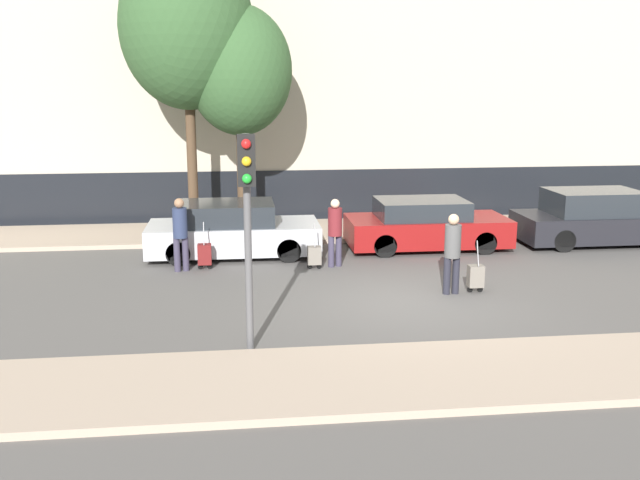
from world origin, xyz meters
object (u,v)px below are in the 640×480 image
Objects in this scene: pedestrian_left at (180,230)px; bare_tree_down_street at (187,28)px; trolley_center at (314,255)px; traffic_light at (247,200)px; pedestrian_center at (335,229)px; pedestrian_right at (452,249)px; bare_tree_near_crossing at (239,71)px; parked_car_2 at (596,219)px; trolley_left at (205,254)px; trolley_right at (476,276)px; parked_car_1 at (425,225)px; parked_car_0 at (232,231)px.

bare_tree_down_street reaches higher than pedestrian_left.
trolley_center is 0.30× the size of traffic_light.
bare_tree_down_street reaches higher than pedestrian_center.
pedestrian_right is 8.41m from bare_tree_near_crossing.
parked_car_2 reaches higher than trolley_left.
pedestrian_center is 1.47× the size of trolley_right.
parked_car_2 is 1.22× the size of traffic_light.
traffic_light is 9.85m from bare_tree_down_street.
parked_car_1 is 8.76m from traffic_light.
parked_car_2 is 2.57× the size of pedestrian_right.
traffic_light is (-4.84, -2.93, 2.22)m from trolley_right.
bare_tree_near_crossing is at bearing 89.99° from traffic_light.
parked_car_2 is 7.69m from pedestrian_center.
pedestrian_left is 6.32m from pedestrian_right.
trolley_left is (-10.63, -1.52, -0.33)m from parked_car_2.
parked_car_1 is at bearing 12.51° from pedestrian_center.
trolley_center is 0.64× the size of pedestrian_right.
pedestrian_left is 1.52× the size of trolley_left.
bare_tree_near_crossing is (0.00, 9.10, 2.08)m from traffic_light.
traffic_light is at bearing -87.41° from parked_car_0.
traffic_light is at bearing -80.15° from trolley_left.
parked_car_0 is 2.54m from trolley_center.
parked_car_0 is 2.86m from pedestrian_center.
bare_tree_near_crossing is (-4.29, 6.23, 3.68)m from pedestrian_right.
trolley_center is 0.97× the size of trolley_right.
traffic_light reaches higher than trolley_center.
pedestrian_right is (2.13, -2.54, 0.04)m from pedestrian_center.
pedestrian_center reaches higher than trolley_left.
trolley_left is 0.18× the size of bare_tree_near_crossing.
trolley_center is at bearing -52.56° from bare_tree_down_street.
pedestrian_right reaches higher than trolley_right.
parked_car_1 is 8.39m from bare_tree_down_street.
bare_tree_near_crossing is (-1.64, 3.87, 4.33)m from trolley_center.
trolley_right is at bearing -37.11° from parked_car_0.
trolley_center is at bearing 72.57° from traffic_light.
bare_tree_down_street is (-6.23, 6.27, 5.46)m from trolley_right.
parked_car_2 is 6.81m from pedestrian_right.
parked_car_0 is at bearing -65.54° from bare_tree_down_street.
pedestrian_left is (-1.19, -1.41, 0.34)m from parked_car_0.
traffic_light reaches higher than pedestrian_center.
pedestrian_center reaches higher than parked_car_0.
parked_car_2 is (9.98, 0.23, 0.04)m from parked_car_0.
pedestrian_left is 1.05× the size of pedestrian_center.
parked_car_0 is 2.63× the size of pedestrian_center.
bare_tree_near_crossing reaches higher than trolley_right.
trolley_center is 5.93m from traffic_light.
trolley_center is at bearing -6.42° from trolley_left.
pedestrian_left reaches higher than trolley_left.
bare_tree_down_street is at bearing 176.04° from bare_tree_near_crossing.
parked_car_1 is 6.55m from pedestrian_left.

